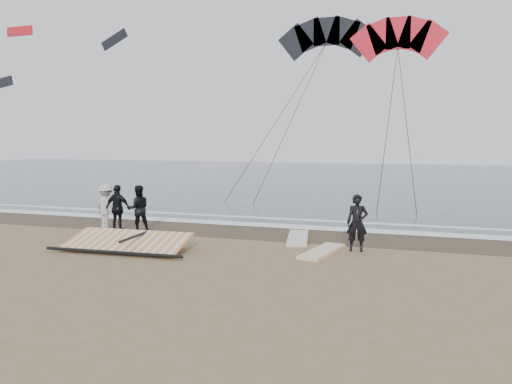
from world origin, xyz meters
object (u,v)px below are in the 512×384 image
man_main (357,223)px  board_cream (298,238)px  board_white (322,251)px  sail_rig (128,243)px

man_main → board_cream: bearing=145.2°
board_white → board_cream: 2.09m
sail_rig → man_main: bearing=15.9°
man_main → board_white: man_main is taller
man_main → sail_rig: man_main is taller
board_cream → sail_rig: size_ratio=0.56×
board_cream → sail_rig: bearing=-156.5°
board_white → board_cream: (-1.14, 1.75, 0.01)m
board_white → board_cream: bearing=134.8°
man_main → sail_rig: bearing=-168.3°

